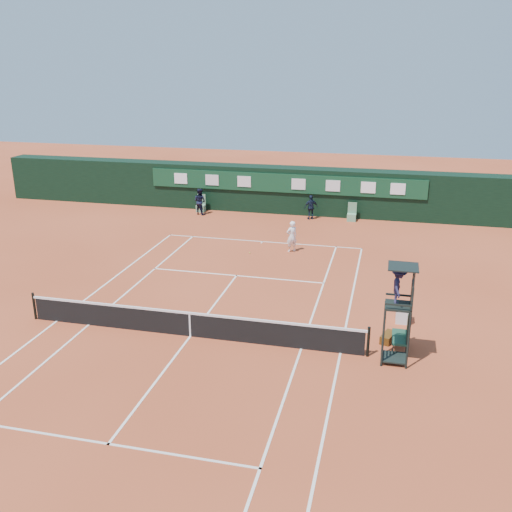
{
  "coord_description": "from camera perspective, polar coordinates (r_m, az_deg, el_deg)",
  "views": [
    {
      "loc": [
        6.73,
        -17.75,
        9.59
      ],
      "look_at": [
        1.04,
        6.0,
        1.2
      ],
      "focal_mm": 40.0,
      "sensor_mm": 36.0,
      "label": 1
    }
  ],
  "objects": [
    {
      "name": "tennis_bag",
      "position": [
        21.25,
        13.06,
        -7.94
      ],
      "size": [
        0.59,
        0.87,
        0.3
      ],
      "primitive_type": "cube",
      "rotation": [
        0.0,
        0.0,
        -0.33
      ],
      "color": "black",
      "rests_on": "ground"
    },
    {
      "name": "linesman_chair_left",
      "position": [
        38.43,
        -5.53,
        4.91
      ],
      "size": [
        0.55,
        0.5,
        1.15
      ],
      "color": "#649973",
      "rests_on": "ground"
    },
    {
      "name": "court_lines",
      "position": [
        21.26,
        -6.57,
        -7.96
      ],
      "size": [
        11.05,
        23.85,
        0.01
      ],
      "color": "silver",
      "rests_on": "ground"
    },
    {
      "name": "player_bench",
      "position": [
        20.63,
        14.55,
        -7.55
      ],
      "size": [
        0.56,
        1.2,
        1.1
      ],
      "color": "#19402C",
      "rests_on": "ground"
    },
    {
      "name": "ball_kid_right",
      "position": [
        36.44,
        5.52,
        4.87
      ],
      "size": [
        0.98,
        0.78,
        1.56
      ],
      "primitive_type": "imported",
      "rotation": [
        0.0,
        0.0,
        3.66
      ],
      "color": "black",
      "rests_on": "ground"
    },
    {
      "name": "player",
      "position": [
        30.03,
        3.6,
        1.97
      ],
      "size": [
        0.72,
        0.69,
        1.66
      ],
      "primitive_type": "imported",
      "rotation": [
        0.0,
        0.0,
        3.82
      ],
      "color": "white",
      "rests_on": "ground"
    },
    {
      "name": "ball_kid_left",
      "position": [
        37.62,
        -5.63,
        5.46
      ],
      "size": [
        1.01,
        0.9,
        1.73
      ],
      "primitive_type": "imported",
      "rotation": [
        0.0,
        0.0,
        2.8
      ],
      "color": "black",
      "rests_on": "ground"
    },
    {
      "name": "cooler",
      "position": [
        22.8,
        14.51,
        -5.66
      ],
      "size": [
        0.57,
        0.57,
        0.65
      ],
      "color": "silver",
      "rests_on": "ground"
    },
    {
      "name": "tennis_ball",
      "position": [
        29.9,
        -0.63,
        0.32
      ],
      "size": [
        0.07,
        0.07,
        0.07
      ],
      "primitive_type": "sphere",
      "color": "#BCD130",
      "rests_on": "ground"
    },
    {
      "name": "back_wall",
      "position": [
        37.98,
        2.97,
        6.64
      ],
      "size": [
        40.0,
        1.65,
        3.0
      ],
      "color": "black",
      "rests_on": "ground"
    },
    {
      "name": "umpire_chair",
      "position": [
        18.99,
        14.11,
        -3.7
      ],
      "size": [
        0.96,
        0.95,
        3.42
      ],
      "color": "black",
      "rests_on": "ground"
    },
    {
      "name": "tennis_net",
      "position": [
        21.04,
        -6.62,
        -6.74
      ],
      "size": [
        12.9,
        0.1,
        1.1
      ],
      "color": "black",
      "rests_on": "ground"
    },
    {
      "name": "linesman_chair_right",
      "position": [
        36.5,
        9.54,
        3.98
      ],
      "size": [
        0.55,
        0.5,
        1.15
      ],
      "color": "#649972",
      "rests_on": "ground"
    },
    {
      "name": "ground",
      "position": [
        21.27,
        -6.57,
        -7.98
      ],
      "size": [
        90.0,
        90.0,
        0.0
      ],
      "primitive_type": "plane",
      "color": "#B74D2B",
      "rests_on": "ground"
    }
  ]
}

